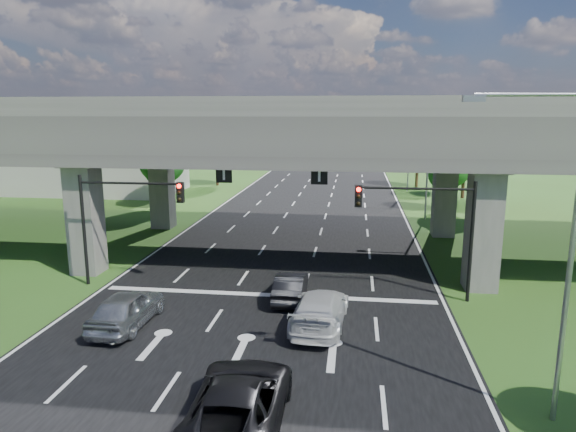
% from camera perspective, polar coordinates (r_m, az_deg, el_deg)
% --- Properties ---
extents(ground, '(160.00, 160.00, 0.00)m').
position_cam_1_polar(ground, '(23.41, -3.81, -11.76)').
color(ground, '#2F4E19').
rests_on(ground, ground).
extents(road, '(18.00, 120.00, 0.03)m').
position_cam_1_polar(road, '(32.70, -0.41, -4.86)').
color(road, black).
rests_on(road, ground).
extents(overpass, '(80.00, 15.00, 10.00)m').
position_cam_1_polar(overpass, '(33.37, 0.05, 9.27)').
color(overpass, '#393633').
rests_on(overpass, ground).
extents(warehouse, '(20.00, 10.00, 4.00)m').
position_cam_1_polar(warehouse, '(64.14, -20.87, 4.31)').
color(warehouse, '#9E9E99').
rests_on(warehouse, ground).
extents(signal_right, '(5.76, 0.54, 6.00)m').
position_cam_1_polar(signal_right, '(25.77, 15.18, -0.19)').
color(signal_right, black).
rests_on(signal_right, ground).
extents(signal_left, '(5.76, 0.54, 6.00)m').
position_cam_1_polar(signal_left, '(28.25, -18.09, 0.64)').
color(signal_left, black).
rests_on(signal_left, ground).
extents(streetlight_near, '(3.38, 0.25, 10.00)m').
position_cam_1_polar(streetlight_near, '(16.51, 27.87, -1.72)').
color(streetlight_near, gray).
rests_on(streetlight_near, ground).
extents(streetlight_far, '(3.38, 0.25, 10.00)m').
position_cam_1_polar(streetlight_far, '(45.57, 14.84, 6.89)').
color(streetlight_far, gray).
rests_on(streetlight_far, ground).
extents(streetlight_beyond, '(3.38, 0.25, 10.00)m').
position_cam_1_polar(streetlight_beyond, '(61.44, 12.97, 8.09)').
color(streetlight_beyond, gray).
rests_on(streetlight_beyond, ground).
extents(tree_left_near, '(4.50, 4.50, 7.80)m').
position_cam_1_polar(tree_left_near, '(50.68, -13.79, 6.21)').
color(tree_left_near, black).
rests_on(tree_left_near, ground).
extents(tree_left_mid, '(3.91, 3.90, 6.76)m').
position_cam_1_polar(tree_left_mid, '(59.24, -13.70, 6.31)').
color(tree_left_mid, black).
rests_on(tree_left_mid, ground).
extents(tree_left_far, '(4.80, 4.80, 8.32)m').
position_cam_1_polar(tree_left_far, '(65.52, -7.93, 7.85)').
color(tree_left_far, black).
rests_on(tree_left_far, ground).
extents(tree_right_near, '(4.20, 4.20, 7.28)m').
position_cam_1_polar(tree_right_near, '(50.08, 17.55, 5.57)').
color(tree_right_near, black).
rests_on(tree_right_near, ground).
extents(tree_right_mid, '(3.91, 3.90, 6.76)m').
position_cam_1_polar(tree_right_mid, '(58.50, 19.10, 5.95)').
color(tree_right_mid, black).
rests_on(tree_right_mid, ground).
extents(tree_right_far, '(4.50, 4.50, 7.80)m').
position_cam_1_polar(tree_right_far, '(65.69, 14.31, 7.33)').
color(tree_right_far, black).
rests_on(tree_right_far, ground).
extents(car_silver, '(2.02, 4.75, 1.60)m').
position_cam_1_polar(car_silver, '(23.73, -17.47, -9.79)').
color(car_silver, '#AAAEB2').
rests_on(car_silver, road).
extents(car_dark, '(1.45, 4.09, 1.35)m').
position_cam_1_polar(car_dark, '(25.72, 0.30, -7.86)').
color(car_dark, black).
rests_on(car_dark, road).
extents(car_white, '(2.55, 5.49, 1.55)m').
position_cam_1_polar(car_white, '(22.72, 3.56, -10.30)').
color(car_white, silver).
rests_on(car_white, road).
extents(car_trailing, '(2.86, 6.01, 1.65)m').
position_cam_1_polar(car_trailing, '(16.06, -5.54, -20.03)').
color(car_trailing, black).
rests_on(car_trailing, road).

